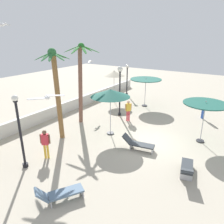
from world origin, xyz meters
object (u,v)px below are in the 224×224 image
Objects in this scene: patio_umbrella_0 at (114,73)px; lamp_post_3 at (20,130)px; patio_umbrella_3 at (206,105)px; patio_umbrella_1 at (146,81)px; palm_tree_0 at (81,75)px; palm_tree_2 at (56,85)px; lounge_chair_0 at (60,193)px; lounge_chair_1 at (138,144)px; guest_1 at (45,141)px; guest_2 at (128,109)px; seagull_1 at (47,97)px; lamp_post_1 at (120,83)px; patio_umbrella_2 at (110,93)px; seagull_0 at (90,61)px; lounge_chair_2 at (187,168)px; seagull_2 at (1,24)px; lamp_post_2 at (127,77)px; guest_0 at (204,106)px.

lamp_post_3 is at bearing -169.25° from patio_umbrella_0.
patio_umbrella_1 is at bearing 52.00° from patio_umbrella_3.
palm_tree_2 is (-3.10, -0.74, -0.09)m from palm_tree_0.
lounge_chair_0 is (-4.13, -4.14, -3.13)m from palm_tree_2.
guest_1 reaches higher than lounge_chair_1.
palm_tree_0 is (-5.73, -0.72, 0.78)m from patio_umbrella_0.
palm_tree_2 is 6.04m from guest_2.
guest_2 is 1.28× the size of seagull_1.
palm_tree_2 is at bearing 169.50° from lamp_post_1.
patio_umbrella_2 is 4.99m from guest_1.
lamp_post_3 is 2.97× the size of seagull_1.
seagull_0 reaches higher than lounge_chair_1.
seagull_0 is at bearing 31.09° from seagull_1.
lounge_chair_2 is at bearing -144.56° from patio_umbrella_1.
seagull_0 is 0.87× the size of seagull_2.
lounge_chair_2 is (-8.72, -6.20, -2.04)m from patio_umbrella_1.
lamp_post_1 is 3.47× the size of seagull_2.
guest_2 is at bearing -106.07° from seagull_0.
lamp_post_3 reaches higher than patio_umbrella_2.
guest_2 is at bearing -150.16° from lamp_post_2.
patio_umbrella_3 is 11.23m from seagull_2.
lamp_post_3 is 3.25× the size of seagull_2.
seagull_0 is at bearing 22.32° from seagull_2.
guest_2 is at bearing -173.43° from patio_umbrella_1.
seagull_2 reaches higher than patio_umbrella_3.
lounge_chair_1 is at bearing -10.45° from seagull_1.
patio_umbrella_2 is at bearing -15.18° from lamp_post_3.
seagull_0 reaches higher than guest_1.
patio_umbrella_3 is 9.04m from palm_tree_2.
seagull_0 is at bearing 104.07° from guest_0.
guest_0 is at bearing -39.06° from palm_tree_2.
lamp_post_3 is at bearing 139.23° from lounge_chair_1.
palm_tree_2 is 5.99m from lounge_chair_1.
lamp_post_3 reaches higher than guest_0.
patio_umbrella_0 is 2.44× the size of seagull_1.
guest_2 is at bearing -57.54° from palm_tree_0.
patio_umbrella_1 is 7.63m from patio_umbrella_3.
seagull_0 is at bearing 20.42° from palm_tree_2.
patio_umbrella_0 is at bearing -177.51° from lamp_post_2.
palm_tree_2 is 1.50× the size of lamp_post_3.
guest_2 is at bearing 11.61° from lounge_chair_0.
guest_0 is (7.33, -2.13, 0.64)m from lounge_chair_1.
lamp_post_2 is 16.88m from seagull_1.
lounge_chair_0 is at bearing -169.94° from patio_umbrella_1.
palm_tree_0 is 3.51× the size of guest_1.
seagull_1 is (-5.45, 1.00, 3.97)m from lounge_chair_1.
patio_umbrella_2 is (-6.54, -3.84, 0.03)m from patio_umbrella_0.
seagull_2 is at bearing 145.37° from patio_umbrella_3.
palm_tree_2 is 6.79m from seagull_0.
palm_tree_2 is at bearing 45.09° from lounge_chair_0.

